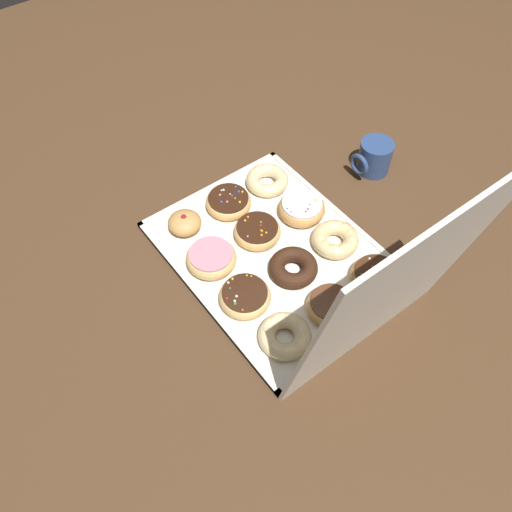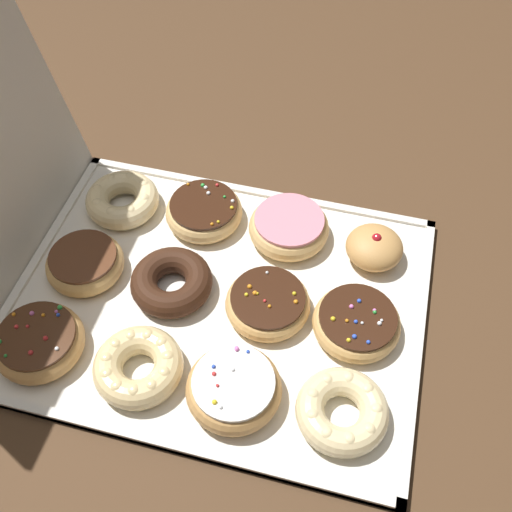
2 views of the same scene
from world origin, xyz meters
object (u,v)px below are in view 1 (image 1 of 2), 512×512
(pink_frosted_donut_5, at_px, (211,258))
(jelly_filled_donut_2, at_px, (185,223))
(cruller_donut_6, at_px, (335,239))
(sprinkle_donut_8, at_px, (245,296))
(sprinkle_donut_1, at_px, (228,203))
(coffee_mug, at_px, (374,157))
(sprinkle_donut_4, at_px, (256,232))
(sprinkle_donut_9, at_px, (376,276))
(chocolate_frosted_donut_10, at_px, (331,306))
(cruller_donut_0, at_px, (267,180))
(sprinkle_donut_3, at_px, (302,208))
(donut_box, at_px, (275,255))
(cruller_donut_11, at_px, (285,335))
(chocolate_cake_ring_donut_7, at_px, (294,267))

(pink_frosted_donut_5, bearing_deg, jelly_filled_donut_2, -93.69)
(cruller_donut_6, xyz_separation_m, sprinkle_donut_8, (0.26, -0.00, -0.00))
(sprinkle_donut_1, relative_size, coffee_mug, 1.07)
(sprinkle_donut_4, xyz_separation_m, sprinkle_donut_9, (-0.13, 0.27, 0.00))
(cruller_donut_6, bearing_deg, jelly_filled_donut_2, -44.93)
(cruller_donut_6, distance_m, chocolate_frosted_donut_10, 0.18)
(cruller_donut_0, height_order, sprinkle_donut_3, sprinkle_donut_3)
(donut_box, relative_size, sprinkle_donut_3, 4.76)
(sprinkle_donut_9, bearing_deg, chocolate_frosted_donut_10, -1.56)
(sprinkle_donut_8, relative_size, coffee_mug, 1.07)
(sprinkle_donut_1, height_order, pink_frosted_donut_5, same)
(cruller_donut_0, bearing_deg, cruller_donut_11, 56.60)
(cruller_donut_0, relative_size, pink_frosted_donut_5, 0.94)
(sprinkle_donut_8, bearing_deg, pink_frosted_donut_5, -89.85)
(sprinkle_donut_4, bearing_deg, sprinkle_donut_9, 116.74)
(cruller_donut_0, bearing_deg, chocolate_frosted_donut_10, 72.03)
(donut_box, distance_m, jelly_filled_donut_2, 0.23)
(donut_box, relative_size, chocolate_frosted_donut_10, 5.11)
(sprinkle_donut_3, relative_size, pink_frosted_donut_5, 0.99)
(sprinkle_donut_9, relative_size, cruller_donut_11, 1.04)
(donut_box, xyz_separation_m, cruller_donut_11, (0.13, 0.19, 0.02))
(donut_box, distance_m, sprinkle_donut_3, 0.15)
(chocolate_cake_ring_donut_7, bearing_deg, cruller_donut_6, -178.70)
(chocolate_cake_ring_donut_7, bearing_deg, coffee_mug, -160.30)
(donut_box, height_order, coffee_mug, coffee_mug)
(cruller_donut_11, bearing_deg, cruller_donut_0, -123.40)
(donut_box, distance_m, sprinkle_donut_4, 0.07)
(chocolate_cake_ring_donut_7, relative_size, cruller_donut_11, 1.01)
(sprinkle_donut_9, distance_m, coffee_mug, 0.38)
(cruller_donut_0, relative_size, coffee_mug, 1.03)
(sprinkle_donut_3, bearing_deg, sprinkle_donut_9, 90.09)
(cruller_donut_0, relative_size, jelly_filled_donut_2, 1.36)
(coffee_mug, bearing_deg, pink_frosted_donut_5, 0.61)
(coffee_mug, bearing_deg, sprinkle_donut_1, -16.23)
(chocolate_cake_ring_donut_7, bearing_deg, pink_frosted_donut_5, -44.46)
(donut_box, height_order, sprinkle_donut_3, sprinkle_donut_3)
(jelly_filled_donut_2, bearing_deg, sprinkle_donut_9, 123.30)
(donut_box, relative_size, sprinkle_donut_1, 4.82)
(sprinkle_donut_4, bearing_deg, pink_frosted_donut_5, 0.62)
(jelly_filled_donut_2, distance_m, cruller_donut_6, 0.36)
(sprinkle_donut_1, height_order, cruller_donut_11, same)
(jelly_filled_donut_2, relative_size, sprinkle_donut_4, 0.71)
(jelly_filled_donut_2, distance_m, pink_frosted_donut_5, 0.13)
(sprinkle_donut_1, xyz_separation_m, sprinkle_donut_3, (-0.13, 0.13, 0.00))
(chocolate_cake_ring_donut_7, height_order, coffee_mug, coffee_mug)
(chocolate_cake_ring_donut_7, bearing_deg, cruller_donut_11, 44.06)
(jelly_filled_donut_2, xyz_separation_m, cruller_donut_11, (-0.00, 0.38, -0.00))
(pink_frosted_donut_5, relative_size, chocolate_frosted_donut_10, 1.08)
(sprinkle_donut_3, distance_m, sprinkle_donut_4, 0.13)
(sprinkle_donut_4, bearing_deg, chocolate_frosted_donut_10, 90.84)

